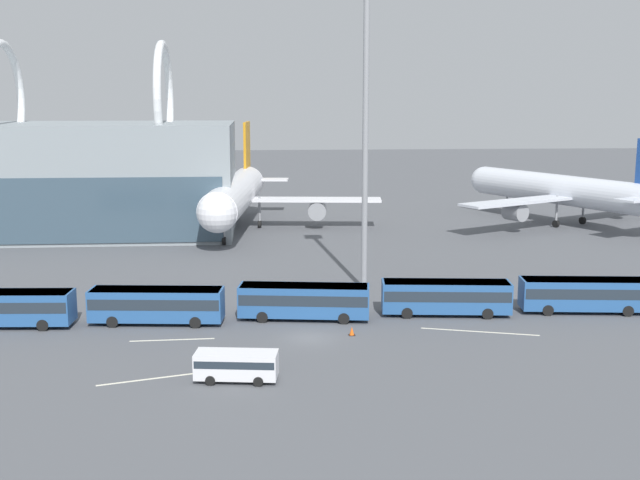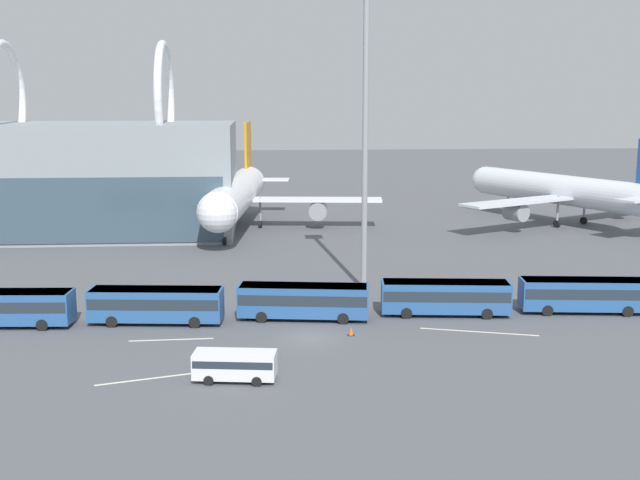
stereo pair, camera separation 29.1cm
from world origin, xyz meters
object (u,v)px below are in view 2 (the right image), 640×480
floodlight_mast (366,103)px  traffic_cone_0 (351,331)px  airliner_parked_remote (569,191)px  shuttle_bus_1 (156,303)px  shuttle_bus_0 (5,306)px  service_van_foreground (235,364)px  shuttle_bus_2 (303,299)px  shuttle_bus_3 (445,295)px  shuttle_bus_4 (584,293)px  airliner_at_gate_far (237,194)px

floodlight_mast → traffic_cone_0: size_ratio=42.25×
airliner_parked_remote → shuttle_bus_1: (-55.31, -48.83, -3.39)m
shuttle_bus_0 → service_van_foreground: 24.91m
airliner_parked_remote → traffic_cone_0: airliner_parked_remote is taller
traffic_cone_0 → shuttle_bus_0: bearing=171.0°
shuttle_bus_2 → traffic_cone_0: size_ratio=16.25×
shuttle_bus_0 → shuttle_bus_3: same height
floodlight_mast → shuttle_bus_4: bearing=-28.0°
shuttle_bus_0 → airliner_parked_remote: bearing=39.2°
floodlight_mast → traffic_cone_0: (-3.00, -15.59, -18.43)m
airliner_at_gate_far → shuttle_bus_0: airliner_at_gate_far is taller
shuttle_bus_0 → floodlight_mast: floodlight_mast is taller
service_van_foreground → shuttle_bus_1: bearing=123.9°
shuttle_bus_1 → shuttle_bus_3: (25.66, 0.86, 0.00)m
shuttle_bus_2 → floodlight_mast: (6.69, 10.53, 16.96)m
shuttle_bus_4 → floodlight_mast: 27.38m
service_van_foreground → shuttle_bus_3: bearing=47.8°
airliner_at_gate_far → shuttle_bus_4: 58.68m
airliner_parked_remote → shuttle_bus_2: 64.52m
shuttle_bus_0 → shuttle_bus_3: 38.51m
shuttle_bus_3 → floodlight_mast: size_ratio=0.38×
shuttle_bus_4 → service_van_foreground: 34.85m
shuttle_bus_3 → shuttle_bus_0: bearing=-172.8°
traffic_cone_0 → shuttle_bus_2: bearing=126.1°
airliner_at_gate_far → shuttle_bus_3: airliner_at_gate_far is taller
service_van_foreground → shuttle_bus_4: bearing=33.9°
shuttle_bus_1 → traffic_cone_0: size_ratio=16.18×
airliner_parked_remote → shuttle_bus_3: airliner_parked_remote is taller
airliner_parked_remote → traffic_cone_0: bearing=116.1°
shuttle_bus_2 → shuttle_bus_1: bearing=-170.6°
airliner_at_gate_far → traffic_cone_0: airliner_at_gate_far is taller
airliner_at_gate_far → traffic_cone_0: (11.05, -53.88, -4.77)m
airliner_at_gate_far → shuttle_bus_1: airliner_at_gate_far is taller
airliner_at_gate_far → shuttle_bus_2: size_ratio=3.64×
airliner_at_gate_far → airliner_parked_remote: airliner_at_gate_far is taller
shuttle_bus_0 → shuttle_bus_2: 25.67m
shuttle_bus_0 → shuttle_bus_1: size_ratio=0.99×
airliner_parked_remote → shuttle_bus_0: bearing=97.7°
airliner_at_gate_far → service_van_foreground: (1.83, -63.90, -3.89)m
airliner_parked_remote → shuttle_bus_1: airliner_parked_remote is taller
service_van_foreground → traffic_cone_0: 13.65m
traffic_cone_0 → floodlight_mast: bearing=79.1°
airliner_at_gate_far → shuttle_bus_2: bearing=14.1°
floodlight_mast → shuttle_bus_2: bearing=-122.4°
shuttle_bus_1 → shuttle_bus_3: bearing=7.5°
shuttle_bus_0 → traffic_cone_0: size_ratio=16.09×
airliner_at_gate_far → shuttle_bus_3: size_ratio=3.66×
shuttle_bus_2 → floodlight_mast: bearing=65.3°
shuttle_bus_2 → shuttle_bus_3: bearing=9.8°
traffic_cone_0 → airliner_at_gate_far: bearing=101.6°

